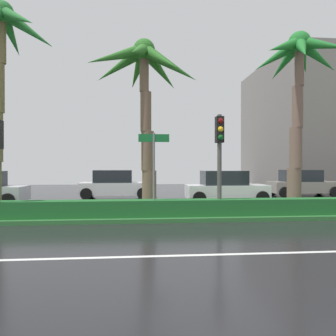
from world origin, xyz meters
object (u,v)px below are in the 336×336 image
at_px(traffic_signal_median_right, 220,146).
at_px(palm_tree_centre_left, 144,79).
at_px(palm_tree_centre, 298,74).
at_px(car_in_traffic_third, 226,187).
at_px(car_in_traffic_fourth, 302,184).
at_px(palm_tree_mid_left, 2,41).
at_px(street_name_sign, 154,163).
at_px(car_in_traffic_second, 115,185).

bearing_deg(traffic_signal_median_right, palm_tree_centre_left, 146.58).
bearing_deg(palm_tree_centre, car_in_traffic_third, 116.60).
relative_size(palm_tree_centre, car_in_traffic_third, 1.73).
distance_m(car_in_traffic_third, car_in_traffic_fourth, 6.80).
xyz_separation_m(palm_tree_centre_left, car_in_traffic_fourth, (10.44, 6.77, -4.77)).
xyz_separation_m(palm_tree_mid_left, car_in_traffic_third, (10.19, 3.34, -6.22)).
bearing_deg(palm_tree_centre_left, street_name_sign, -80.93).
bearing_deg(car_in_traffic_second, palm_tree_centre_left, -75.86).
relative_size(palm_tree_mid_left, car_in_traffic_fourth, 1.98).
xyz_separation_m(palm_tree_centre, car_in_traffic_fourth, (4.00, 7.20, -5.03)).
bearing_deg(car_in_traffic_third, palm_tree_mid_left, -161.87).
distance_m(palm_tree_centre, traffic_signal_median_right, 5.06).
bearing_deg(palm_tree_mid_left, traffic_signal_median_right, -13.49).
relative_size(palm_tree_mid_left, palm_tree_centre_left, 1.20).
bearing_deg(car_in_traffic_third, car_in_traffic_second, 152.97).
bearing_deg(car_in_traffic_third, palm_tree_centre, -63.40).
height_order(palm_tree_centre_left, car_in_traffic_fourth, palm_tree_centre_left).
xyz_separation_m(traffic_signal_median_right, car_in_traffic_third, (1.71, 5.37, -1.88)).
xyz_separation_m(traffic_signal_median_right, car_in_traffic_fourth, (7.71, 8.57, -1.88)).
xyz_separation_m(palm_tree_mid_left, palm_tree_centre_left, (5.75, -0.24, -1.44)).
distance_m(palm_tree_centre_left, palm_tree_centre, 6.46).
bearing_deg(car_in_traffic_third, car_in_traffic_fourth, 28.08).
bearing_deg(car_in_traffic_second, car_in_traffic_fourth, 0.37).
bearing_deg(car_in_traffic_second, street_name_sign, -76.96).
bearing_deg(traffic_signal_median_right, car_in_traffic_fourth, 48.01).
distance_m(palm_tree_mid_left, traffic_signal_median_right, 9.73).
height_order(car_in_traffic_second, car_in_traffic_fourth, same).
relative_size(palm_tree_centre, street_name_sign, 2.48).
relative_size(car_in_traffic_second, car_in_traffic_fourth, 1.00).
relative_size(palm_tree_centre, traffic_signal_median_right, 2.01).
bearing_deg(street_name_sign, car_in_traffic_third, 52.94).
xyz_separation_m(palm_tree_centre_left, palm_tree_centre, (6.44, -0.42, 0.26)).
height_order(palm_tree_centre_left, car_in_traffic_second, palm_tree_centre_left).
xyz_separation_m(palm_tree_centre_left, car_in_traffic_third, (4.44, 3.57, -4.77)).
bearing_deg(palm_tree_centre, car_in_traffic_second, 138.77).
bearing_deg(palm_tree_mid_left, street_name_sign, -19.43).
bearing_deg(palm_tree_mid_left, car_in_traffic_third, 18.13).
height_order(car_in_traffic_second, car_in_traffic_third, same).
height_order(traffic_signal_median_right, street_name_sign, traffic_signal_median_right).
bearing_deg(car_in_traffic_third, street_name_sign, -127.06).
bearing_deg(palm_tree_centre_left, palm_tree_centre, -3.77).
relative_size(street_name_sign, car_in_traffic_fourth, 0.70).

